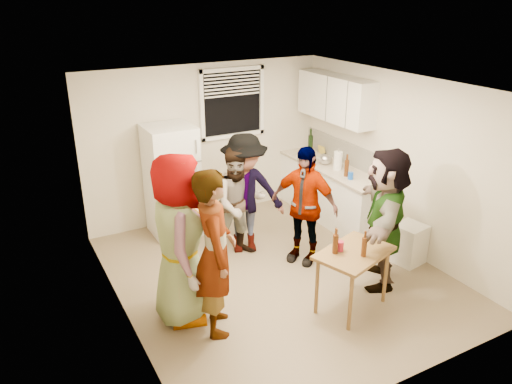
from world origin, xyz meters
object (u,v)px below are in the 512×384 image
guest_stripe (218,326)px  guest_back_left (240,254)px  wine_bottle (310,154)px  guest_black (302,259)px  beer_bottle_counter (346,176)px  guest_orange (378,280)px  refrigerator (172,181)px  serving_table (350,307)px  guest_back_right (245,249)px  red_cup (340,251)px  beer_bottle_table (335,253)px  guest_grey (184,315)px  kettle (325,164)px  blue_cup (350,179)px  trash_bin (409,246)px

guest_stripe → guest_back_left: (0.98, 1.37, 0.00)m
wine_bottle → guest_black: 2.26m
beer_bottle_counter → guest_orange: beer_bottle_counter is taller
refrigerator → serving_table: size_ratio=1.90×
wine_bottle → guest_back_right: wine_bottle is taller
beer_bottle_counter → guest_stripe: bearing=-154.8°
beer_bottle_counter → red_cup: 2.11m
refrigerator → guest_back_right: 1.51m
wine_bottle → serving_table: bearing=-115.2°
wine_bottle → guest_orange: wine_bottle is taller
beer_bottle_table → guest_grey: bearing=155.6°
guest_grey → beer_bottle_counter: bearing=-55.0°
beer_bottle_counter → serving_table: size_ratio=0.29×
kettle → guest_orange: bearing=-84.3°
kettle → blue_cup: size_ratio=2.29×
kettle → wine_bottle: (0.10, 0.57, 0.00)m
wine_bottle → serving_table: size_ratio=0.37×
beer_bottle_table → guest_black: beer_bottle_table is taller
blue_cup → guest_back_left: blue_cup is taller
guest_back_left → beer_bottle_counter: bearing=3.3°
refrigerator → red_cup: (1.00, -2.82, -0.10)m
guest_grey → guest_back_left: 1.59m
blue_cup → guest_black: size_ratio=0.07×
red_cup → guest_stripe: red_cup is taller
beer_bottle_table → guest_black: bearing=73.2°
blue_cup → guest_grey: bearing=-165.3°
beer_bottle_counter → guest_back_left: beer_bottle_counter is taller
refrigerator → guest_back_right: bearing=-56.3°
wine_bottle → beer_bottle_table: (-1.58, -2.83, -0.15)m
guest_back_left → red_cup: bearing=-69.9°
wine_bottle → guest_back_left: size_ratio=0.21×
guest_back_left → guest_back_right: size_ratio=0.91×
refrigerator → guest_orange: size_ratio=0.94×
beer_bottle_counter → trash_bin: size_ratio=0.46×
beer_bottle_table → kettle: bearing=56.7°
kettle → beer_bottle_counter: bearing=-73.6°
trash_bin → guest_grey: trash_bin is taller
blue_cup → guest_stripe: 3.11m
guest_back_left → guest_stripe: bearing=-119.8°
kettle → guest_grey: kettle is taller
beer_bottle_table → guest_back_left: (-0.35, 1.72, -0.75)m
guest_stripe → guest_black: (1.68, 0.82, 0.00)m
beer_bottle_counter → guest_back_right: bearing=174.5°
kettle → serving_table: 2.79m
kettle → serving_table: bearing=-97.4°
blue_cup → red_cup: bearing=-131.8°
guest_black → refrigerator: bearing=-174.0°
kettle → red_cup: bearing=-101.0°
blue_cup → trash_bin: size_ratio=0.19×
beer_bottle_table → guest_back_left: bearing=101.7°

